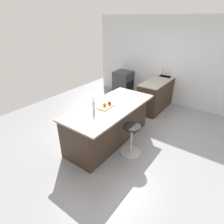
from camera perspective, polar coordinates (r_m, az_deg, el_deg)
ground_plane at (r=4.66m, az=3.40°, el=-6.84°), size 6.92×6.92×0.00m
interior_partition_left at (r=6.37m, az=17.20°, el=14.66°), size 0.12×5.32×2.70m
sink_cabinet at (r=6.30m, az=14.99°, el=6.32°), size 2.28×0.60×1.19m
oven_range at (r=6.93m, az=3.47°, el=8.91°), size 0.60×0.61×0.88m
kitchen_island at (r=4.23m, az=-1.06°, el=-3.36°), size 2.25×1.01×0.90m
stool_by_window at (r=3.91m, az=5.95°, el=-8.77°), size 0.44×0.44×0.67m
cutting_board at (r=3.94m, az=-2.01°, el=1.66°), size 0.36×0.24×0.02m
apple_green at (r=3.94m, az=-2.27°, el=2.37°), size 0.08×0.08×0.08m
apple_red at (r=4.00m, az=-0.77°, el=2.83°), size 0.08×0.08×0.08m
water_bottle at (r=3.73m, az=-5.68°, el=1.89°), size 0.06×0.06×0.31m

